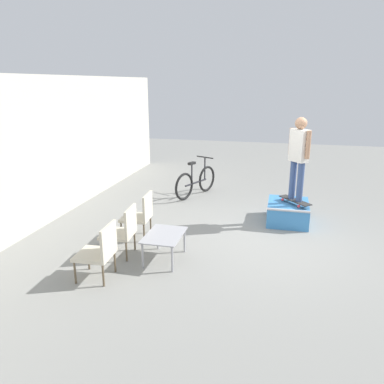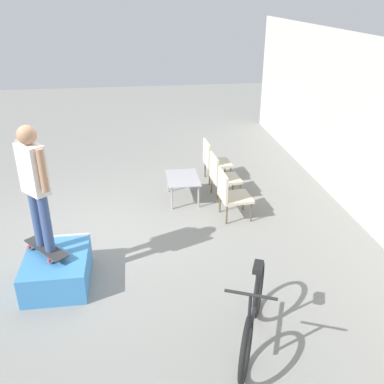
{
  "view_description": "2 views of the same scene",
  "coord_description": "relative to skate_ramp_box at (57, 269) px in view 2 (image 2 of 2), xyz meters",
  "views": [
    {
      "loc": [
        -6.63,
        -0.25,
        2.85
      ],
      "look_at": [
        -0.09,
        1.36,
        0.87
      ],
      "focal_mm": 35.0,
      "sensor_mm": 36.0,
      "label": 1
    },
    {
      "loc": [
        6.08,
        0.71,
        3.64
      ],
      "look_at": [
        0.02,
        1.56,
        0.74
      ],
      "focal_mm": 40.0,
      "sensor_mm": 36.0,
      "label": 2
    }
  ],
  "objects": [
    {
      "name": "patio_chair_left",
      "position": [
        -3.13,
        2.72,
        0.25
      ],
      "size": [
        0.55,
        0.55,
        0.86
      ],
      "rotation": [
        0.0,
        0.0,
        3.19
      ],
      "color": "brown",
      "rests_on": "ground_plane"
    },
    {
      "name": "patio_chair_right",
      "position": [
        -1.5,
        2.72,
        0.25
      ],
      "size": [
        0.55,
        0.55,
        0.86
      ],
      "rotation": [
        0.0,
        0.0,
        3.21
      ],
      "color": "brown",
      "rests_on": "ground_plane"
    },
    {
      "name": "coffee_table",
      "position": [
        -2.32,
        1.99,
        0.19
      ],
      "size": [
        0.84,
        0.59,
        0.45
      ],
      "color": "#9E9EA3",
      "rests_on": "ground_plane"
    },
    {
      "name": "person_skater",
      "position": [
        -0.09,
        -0.12,
        1.3
      ],
      "size": [
        0.45,
        0.4,
        1.68
      ],
      "rotation": [
        0.0,
        0.0,
        0.72
      ],
      "color": "#384C7A",
      "rests_on": "skateboard_on_ramp"
    },
    {
      "name": "skateboard_on_ramp",
      "position": [
        -0.09,
        -0.12,
        0.29
      ],
      "size": [
        0.72,
        0.67,
        0.07
      ],
      "rotation": [
        0.0,
        0.0,
        0.72
      ],
      "color": "#2D2D2D",
      "rests_on": "skate_ramp_box"
    },
    {
      "name": "bicycle",
      "position": [
        1.41,
        2.33,
        0.16
      ],
      "size": [
        1.57,
        0.76,
        0.97
      ],
      "rotation": [
        0.0,
        0.0,
        -0.41
      ],
      "color": "black",
      "rests_on": "ground_plane"
    },
    {
      "name": "patio_chair_center",
      "position": [
        -2.32,
        2.72,
        0.25
      ],
      "size": [
        0.56,
        0.56,
        0.86
      ],
      "rotation": [
        0.0,
        0.0,
        3.22
      ],
      "color": "brown",
      "rests_on": "ground_plane"
    },
    {
      "name": "house_wall_back",
      "position": [
        -1.1,
        4.9,
        1.29
      ],
      "size": [
        12.0,
        0.06,
        3.0
      ],
      "color": "beige",
      "rests_on": "ground_plane"
    },
    {
      "name": "skate_ramp_box",
      "position": [
        0.0,
        0.0,
        0.0
      ],
      "size": [
        1.06,
        0.83,
        0.45
      ],
      "color": "#3D84C6",
      "rests_on": "ground_plane"
    },
    {
      "name": "ground_plane",
      "position": [
        -1.1,
        0.43,
        -0.21
      ],
      "size": [
        24.0,
        24.0,
        0.0
      ],
      "primitive_type": "plane",
      "color": "gray"
    }
  ]
}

